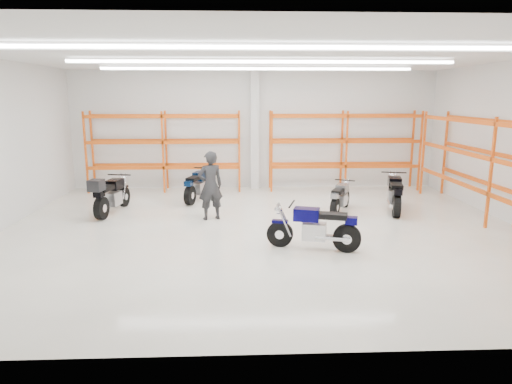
{
  "coord_description": "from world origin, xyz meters",
  "views": [
    {
      "loc": [
        -0.68,
        -11.72,
        3.51
      ],
      "look_at": [
        -0.17,
        0.5,
        0.95
      ],
      "focal_mm": 32.0,
      "sensor_mm": 36.0,
      "label": 1
    }
  ],
  "objects_px": {
    "motorcycle_back_c": "(340,198)",
    "structural_column": "(255,130)",
    "motorcycle_back_d": "(395,195)",
    "standing_man": "(210,186)",
    "motorcycle_back_a": "(110,196)",
    "motorcycle_back_b": "(197,186)",
    "motorcycle_main": "(318,229)"
  },
  "relations": [
    {
      "from": "motorcycle_main",
      "to": "motorcycle_back_c",
      "type": "xyz_separation_m",
      "value": [
        1.3,
        3.46,
        -0.07
      ]
    },
    {
      "from": "motorcycle_back_a",
      "to": "motorcycle_back_b",
      "type": "xyz_separation_m",
      "value": [
        2.49,
        1.77,
        -0.08
      ]
    },
    {
      "from": "structural_column",
      "to": "motorcycle_back_c",
      "type": "bearing_deg",
      "value": -58.06
    },
    {
      "from": "motorcycle_back_b",
      "to": "standing_man",
      "type": "distance_m",
      "value": 2.59
    },
    {
      "from": "motorcycle_back_a",
      "to": "standing_man",
      "type": "height_order",
      "value": "standing_man"
    },
    {
      "from": "motorcycle_back_a",
      "to": "motorcycle_back_c",
      "type": "relative_size",
      "value": 1.34
    },
    {
      "from": "motorcycle_main",
      "to": "motorcycle_back_a",
      "type": "relative_size",
      "value": 0.91
    },
    {
      "from": "motorcycle_back_c",
      "to": "structural_column",
      "type": "xyz_separation_m",
      "value": [
        -2.47,
        3.97,
        1.81
      ]
    },
    {
      "from": "motorcycle_back_b",
      "to": "motorcycle_main",
      "type": "bearing_deg",
      "value": -58.61
    },
    {
      "from": "motorcycle_back_b",
      "to": "standing_man",
      "type": "xyz_separation_m",
      "value": [
        0.59,
        -2.47,
        0.5
      ]
    },
    {
      "from": "motorcycle_back_a",
      "to": "motorcycle_back_b",
      "type": "bearing_deg",
      "value": 35.43
    },
    {
      "from": "motorcycle_back_c",
      "to": "motorcycle_back_d",
      "type": "bearing_deg",
      "value": 1.15
    },
    {
      "from": "motorcycle_back_c",
      "to": "standing_man",
      "type": "xyz_separation_m",
      "value": [
        -3.93,
        -0.64,
        0.56
      ]
    },
    {
      "from": "motorcycle_back_b",
      "to": "motorcycle_back_d",
      "type": "distance_m",
      "value": 6.49
    },
    {
      "from": "motorcycle_back_d",
      "to": "standing_man",
      "type": "xyz_separation_m",
      "value": [
        -5.64,
        -0.68,
        0.46
      ]
    },
    {
      "from": "motorcycle_main",
      "to": "standing_man",
      "type": "xyz_separation_m",
      "value": [
        -2.63,
        2.82,
        0.49
      ]
    },
    {
      "from": "motorcycle_main",
      "to": "motorcycle_back_b",
      "type": "xyz_separation_m",
      "value": [
        -3.23,
        5.29,
        -0.01
      ]
    },
    {
      "from": "standing_man",
      "to": "structural_column",
      "type": "relative_size",
      "value": 0.44
    },
    {
      "from": "motorcycle_main",
      "to": "standing_man",
      "type": "distance_m",
      "value": 3.89
    },
    {
      "from": "motorcycle_main",
      "to": "motorcycle_back_d",
      "type": "relative_size",
      "value": 0.93
    },
    {
      "from": "motorcycle_back_a",
      "to": "motorcycle_back_d",
      "type": "bearing_deg",
      "value": -0.15
    },
    {
      "from": "motorcycle_back_d",
      "to": "structural_column",
      "type": "bearing_deg",
      "value": 136.77
    },
    {
      "from": "motorcycle_back_b",
      "to": "structural_column",
      "type": "bearing_deg",
      "value": 46.26
    },
    {
      "from": "standing_man",
      "to": "motorcycle_back_a",
      "type": "bearing_deg",
      "value": -32.75
    },
    {
      "from": "motorcycle_back_c",
      "to": "structural_column",
      "type": "bearing_deg",
      "value": 121.94
    },
    {
      "from": "motorcycle_back_a",
      "to": "motorcycle_back_b",
      "type": "relative_size",
      "value": 1.11
    },
    {
      "from": "motorcycle_back_b",
      "to": "standing_man",
      "type": "bearing_deg",
      "value": -76.49
    },
    {
      "from": "motorcycle_back_a",
      "to": "motorcycle_back_c",
      "type": "xyz_separation_m",
      "value": [
        7.01,
        -0.06,
        -0.14
      ]
    },
    {
      "from": "motorcycle_back_c",
      "to": "motorcycle_back_d",
      "type": "xyz_separation_m",
      "value": [
        1.71,
        0.03,
        0.1
      ]
    },
    {
      "from": "motorcycle_back_b",
      "to": "motorcycle_back_c",
      "type": "xyz_separation_m",
      "value": [
        4.53,
        -1.83,
        -0.06
      ]
    },
    {
      "from": "motorcycle_main",
      "to": "motorcycle_back_d",
      "type": "xyz_separation_m",
      "value": [
        3.01,
        3.49,
        0.03
      ]
    },
    {
      "from": "motorcycle_back_a",
      "to": "motorcycle_back_b",
      "type": "distance_m",
      "value": 3.05
    }
  ]
}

